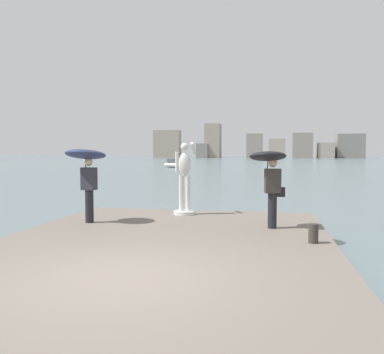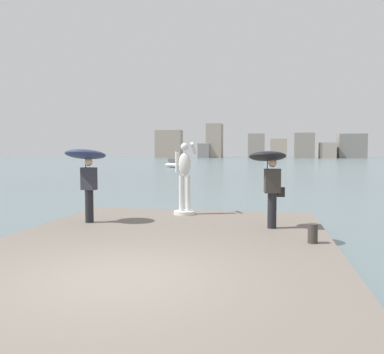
{
  "view_description": "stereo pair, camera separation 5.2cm",
  "coord_description": "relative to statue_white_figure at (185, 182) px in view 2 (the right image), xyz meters",
  "views": [
    {
      "loc": [
        2.14,
        -5.96,
        2.3
      ],
      "look_at": [
        0.0,
        6.15,
        1.55
      ],
      "focal_mm": 38.91,
      "sensor_mm": 36.0,
      "label": 1
    },
    {
      "loc": [
        2.19,
        -5.95,
        2.3
      ],
      "look_at": [
        0.0,
        6.15,
        1.55
      ],
      "focal_mm": 38.91,
      "sensor_mm": 36.0,
      "label": 2
    }
  ],
  "objects": [
    {
      "name": "boat_near",
      "position": [
        -10.38,
        45.8,
        -0.9
      ],
      "size": [
        4.67,
        3.94,
        1.31
      ],
      "color": "silver",
      "rests_on": "ground"
    },
    {
      "name": "ground_plane",
      "position": [
        0.26,
        33.65,
        -1.4
      ],
      "size": [
        400.0,
        400.0,
        0.0
      ],
      "primitive_type": "plane",
      "color": "slate"
    },
    {
      "name": "pier",
      "position": [
        0.26,
        -4.19,
        -1.2
      ],
      "size": [
        7.2,
        10.32,
        0.4
      ],
      "primitive_type": "cube",
      "color": "#70665B",
      "rests_on": "ground"
    },
    {
      "name": "onlooker_right",
      "position": [
        2.51,
        -1.87,
        0.47
      ],
      "size": [
        1.07,
        1.09,
        1.96
      ],
      "color": "black",
      "rests_on": "pier"
    },
    {
      "name": "onlooker_left",
      "position": [
        -2.32,
        -1.85,
        0.58
      ],
      "size": [
        1.23,
        1.25,
        2.02
      ],
      "color": "black",
      "rests_on": "pier"
    },
    {
      "name": "distant_skyline",
      "position": [
        0.79,
        140.24,
        3.18
      ],
      "size": [
        74.29,
        11.51,
        12.54
      ],
      "color": "gray",
      "rests_on": "ground"
    },
    {
      "name": "statue_white_figure",
      "position": [
        0.0,
        0.0,
        0.0
      ],
      "size": [
        0.66,
        0.89,
        2.2
      ],
      "color": "silver",
      "rests_on": "pier"
    },
    {
      "name": "mooring_bollard",
      "position": [
        3.4,
        -3.45,
        -0.79
      ],
      "size": [
        0.2,
        0.2,
        0.41
      ],
      "primitive_type": "cylinder",
      "color": "#38332D",
      "rests_on": "pier"
    }
  ]
}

